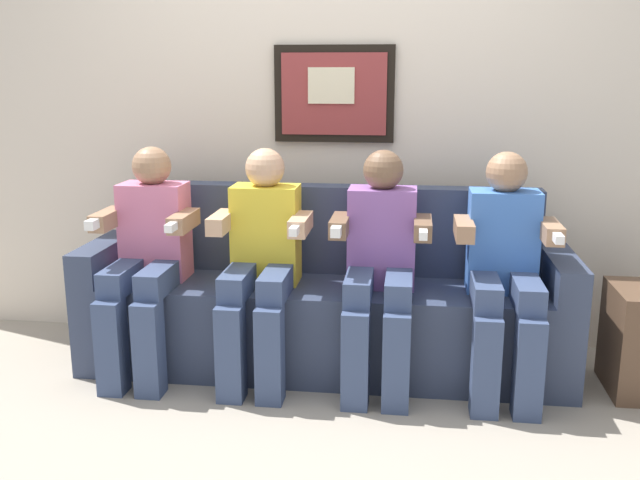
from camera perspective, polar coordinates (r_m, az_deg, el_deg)
The scene contains 7 objects.
ground_plane at distance 3.40m, azimuth -0.33°, elevation -12.15°, with size 6.25×6.25×0.00m, color #9E9384.
back_wall_assembly at distance 3.83m, azimuth 1.21°, elevation 10.95°, with size 4.81×0.10×2.60m.
couch at distance 3.58m, azimuth 0.37°, elevation -5.38°, with size 2.41×0.58×0.90m.
person_leftmost at distance 3.54m, azimuth -13.72°, elevation -1.03°, with size 0.46×0.56×1.11m.
person_left_center at distance 3.38m, azimuth -4.73°, elevation -1.38°, with size 0.46×0.56×1.11m.
person_right_center at distance 3.31m, azimuth 4.87°, elevation -1.70°, with size 0.46×0.56×1.11m.
person_rightmost at distance 3.34m, azimuth 14.63°, elevation -1.98°, with size 0.46×0.56×1.11m.
Camera 1 is at (0.41, -3.04, 1.47)m, focal length 39.79 mm.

